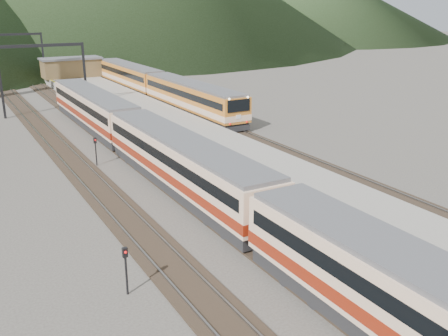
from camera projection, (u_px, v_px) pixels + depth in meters
track_main at (112, 139)px, 47.18m from camera, size 2.60×200.00×0.23m
track_far at (58, 146)px, 44.83m from camera, size 2.60×200.00×0.23m
track_second at (218, 125)px, 52.61m from camera, size 2.60×200.00×0.23m
platform at (174, 132)px, 48.04m from camera, size 8.00×100.00×1.00m
gantry_near at (43, 66)px, 56.49m from camera, size 9.55×0.25×8.00m
gantry_far at (11, 49)px, 77.11m from camera, size 9.55×0.25×8.00m
station_shed at (71, 67)px, 80.39m from camera, size 9.40×4.40×3.10m
main_train at (182, 161)px, 33.62m from camera, size 3.08×63.16×3.76m
second_train at (157, 85)px, 65.61m from camera, size 3.04×41.39×3.71m
short_signal_b at (96, 148)px, 39.15m from camera, size 0.22×0.16×2.27m
short_signal_c at (126, 265)px, 21.54m from camera, size 0.22×0.16×2.27m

